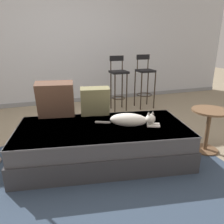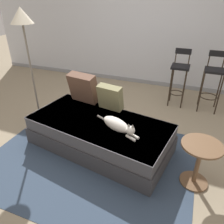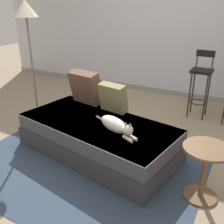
{
  "view_description": "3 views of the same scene",
  "coord_description": "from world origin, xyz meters",
  "px_view_note": "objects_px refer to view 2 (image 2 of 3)",
  "views": [
    {
      "loc": [
        -0.64,
        -2.62,
        1.36
      ],
      "look_at": [
        0.15,
        -0.3,
        0.54
      ],
      "focal_mm": 35.0,
      "sensor_mm": 36.0,
      "label": 1
    },
    {
      "loc": [
        1.07,
        -2.69,
        1.98
      ],
      "look_at": [
        0.15,
        -0.3,
        0.54
      ],
      "focal_mm": 35.0,
      "sensor_mm": 36.0,
      "label": 2
    },
    {
      "loc": [
        1.51,
        -2.82,
        1.76
      ],
      "look_at": [
        0.15,
        -0.3,
        0.54
      ],
      "focal_mm": 42.0,
      "sensor_mm": 36.0,
      "label": 3
    }
  ],
  "objects_px": {
    "bar_stool_by_doorway": "(213,78)",
    "cat": "(118,125)",
    "throw_pillow_corner": "(83,88)",
    "floor_lamp": "(23,28)",
    "couch": "(99,134)",
    "throw_pillow_middle": "(110,97)",
    "bar_stool_near_window": "(180,73)",
    "side_table": "(199,159)"
  },
  "relations": [
    {
      "from": "throw_pillow_middle",
      "to": "couch",
      "type": "bearing_deg",
      "value": -92.46
    },
    {
      "from": "throw_pillow_middle",
      "to": "side_table",
      "type": "distance_m",
      "value": 1.44
    },
    {
      "from": "throw_pillow_middle",
      "to": "bar_stool_near_window",
      "type": "xyz_separation_m",
      "value": [
        0.83,
        1.38,
        0.02
      ]
    },
    {
      "from": "floor_lamp",
      "to": "bar_stool_by_doorway",
      "type": "bearing_deg",
      "value": 27.82
    },
    {
      "from": "throw_pillow_corner",
      "to": "side_table",
      "type": "distance_m",
      "value": 1.92
    },
    {
      "from": "bar_stool_by_doorway",
      "to": "side_table",
      "type": "distance_m",
      "value": 2.0
    },
    {
      "from": "side_table",
      "to": "floor_lamp",
      "type": "height_order",
      "value": "floor_lamp"
    },
    {
      "from": "bar_stool_by_doorway",
      "to": "cat",
      "type": "bearing_deg",
      "value": -120.79
    },
    {
      "from": "floor_lamp",
      "to": "side_table",
      "type": "bearing_deg",
      "value": -12.05
    },
    {
      "from": "throw_pillow_corner",
      "to": "bar_stool_near_window",
      "type": "distance_m",
      "value": 1.84
    },
    {
      "from": "couch",
      "to": "throw_pillow_middle",
      "type": "height_order",
      "value": "throw_pillow_middle"
    },
    {
      "from": "floor_lamp",
      "to": "throw_pillow_middle",
      "type": "bearing_deg",
      "value": 2.23
    },
    {
      "from": "cat",
      "to": "couch",
      "type": "bearing_deg",
      "value": 160.14
    },
    {
      "from": "throw_pillow_corner",
      "to": "floor_lamp",
      "type": "relative_size",
      "value": 0.27
    },
    {
      "from": "throw_pillow_corner",
      "to": "throw_pillow_middle",
      "type": "distance_m",
      "value": 0.49
    },
    {
      "from": "cat",
      "to": "bar_stool_by_doorway",
      "type": "height_order",
      "value": "bar_stool_by_doorway"
    },
    {
      "from": "couch",
      "to": "throw_pillow_corner",
      "type": "xyz_separation_m",
      "value": [
        -0.46,
        0.46,
        0.44
      ]
    },
    {
      "from": "cat",
      "to": "floor_lamp",
      "type": "height_order",
      "value": "floor_lamp"
    },
    {
      "from": "side_table",
      "to": "floor_lamp",
      "type": "relative_size",
      "value": 0.31
    },
    {
      "from": "throw_pillow_corner",
      "to": "bar_stool_by_doorway",
      "type": "bearing_deg",
      "value": 34.49
    },
    {
      "from": "throw_pillow_corner",
      "to": "floor_lamp",
      "type": "height_order",
      "value": "floor_lamp"
    },
    {
      "from": "couch",
      "to": "side_table",
      "type": "bearing_deg",
      "value": -9.88
    },
    {
      "from": "cat",
      "to": "side_table",
      "type": "xyz_separation_m",
      "value": [
        0.99,
        -0.12,
        -0.14
      ]
    },
    {
      "from": "throw_pillow_corner",
      "to": "throw_pillow_middle",
      "type": "bearing_deg",
      "value": -9.88
    },
    {
      "from": "couch",
      "to": "floor_lamp",
      "type": "height_order",
      "value": "floor_lamp"
    },
    {
      "from": "couch",
      "to": "side_table",
      "type": "xyz_separation_m",
      "value": [
        1.3,
        -0.23,
        0.14
      ]
    },
    {
      "from": "couch",
      "to": "floor_lamp",
      "type": "xyz_separation_m",
      "value": [
        -1.29,
        0.33,
        1.29
      ]
    },
    {
      "from": "couch",
      "to": "cat",
      "type": "height_order",
      "value": "cat"
    },
    {
      "from": "throw_pillow_corner",
      "to": "bar_stool_near_window",
      "type": "bearing_deg",
      "value": 44.6
    },
    {
      "from": "side_table",
      "to": "floor_lamp",
      "type": "xyz_separation_m",
      "value": [
        -2.59,
        0.55,
        1.15
      ]
    },
    {
      "from": "bar_stool_near_window",
      "to": "throw_pillow_middle",
      "type": "bearing_deg",
      "value": -121.17
    },
    {
      "from": "side_table",
      "to": "couch",
      "type": "bearing_deg",
      "value": 170.12
    },
    {
      "from": "bar_stool_by_doorway",
      "to": "floor_lamp",
      "type": "bearing_deg",
      "value": -152.18
    },
    {
      "from": "throw_pillow_middle",
      "to": "floor_lamp",
      "type": "xyz_separation_m",
      "value": [
        -1.3,
        -0.05,
        0.89
      ]
    },
    {
      "from": "floor_lamp",
      "to": "bar_stool_near_window",
      "type": "bearing_deg",
      "value": 33.78
    },
    {
      "from": "bar_stool_near_window",
      "to": "bar_stool_by_doorway",
      "type": "relative_size",
      "value": 0.99
    },
    {
      "from": "couch",
      "to": "cat",
      "type": "xyz_separation_m",
      "value": [
        0.31,
        -0.11,
        0.28
      ]
    },
    {
      "from": "throw_pillow_corner",
      "to": "side_table",
      "type": "xyz_separation_m",
      "value": [
        1.77,
        -0.69,
        -0.3
      ]
    },
    {
      "from": "bar_stool_by_doorway",
      "to": "floor_lamp",
      "type": "xyz_separation_m",
      "value": [
        -2.71,
        -1.43,
        0.9
      ]
    },
    {
      "from": "cat",
      "to": "bar_stool_by_doorway",
      "type": "relative_size",
      "value": 0.64
    },
    {
      "from": "couch",
      "to": "bar_stool_near_window",
      "type": "distance_m",
      "value": 1.99
    },
    {
      "from": "bar_stool_near_window",
      "to": "bar_stool_by_doorway",
      "type": "height_order",
      "value": "bar_stool_by_doorway"
    }
  ]
}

